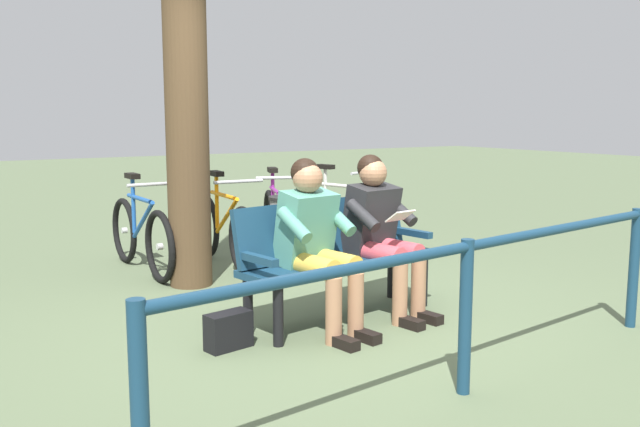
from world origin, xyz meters
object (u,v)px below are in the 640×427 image
(bench, at_px, (334,250))
(tree_trunk, at_px, (185,59))
(handbag, at_px, (228,331))
(bicycle_blue, at_px, (275,224))
(bicycle_green, at_px, (141,235))
(bicycle_orange, at_px, (337,216))
(person_companion, at_px, (316,237))
(litter_bin, at_px, (290,238))
(bicycle_purple, at_px, (224,230))
(person_reading, at_px, (380,227))

(bench, bearing_deg, tree_trunk, -78.57)
(handbag, relative_size, bicycle_blue, 0.19)
(bicycle_green, bearing_deg, bicycle_orange, 88.89)
(tree_trunk, bearing_deg, handbag, 76.27)
(handbag, bearing_deg, person_companion, -177.95)
(handbag, xyz_separation_m, bicycle_orange, (-2.44, -2.43, 0.24))
(bicycle_orange, relative_size, bicycle_green, 0.97)
(handbag, height_order, bicycle_green, bicycle_green)
(litter_bin, bearing_deg, person_companion, 67.41)
(person_companion, xyz_separation_m, bicycle_purple, (-0.30, -2.23, -0.30))
(tree_trunk, xyz_separation_m, bicycle_green, (0.22, -0.72, -1.60))
(bicycle_blue, height_order, bicycle_green, same)
(handbag, distance_m, bicycle_green, 2.45)
(bicycle_purple, bearing_deg, tree_trunk, -42.66)
(person_reading, bearing_deg, bicycle_purple, -90.36)
(litter_bin, height_order, bicycle_purple, bicycle_purple)
(person_companion, xyz_separation_m, litter_bin, (-0.58, -1.39, -0.28))
(bench, height_order, person_reading, person_reading)
(handbag, bearing_deg, person_reading, -174.54)
(tree_trunk, bearing_deg, bicycle_orange, -160.42)
(litter_bin, bearing_deg, bicycle_purple, -71.84)
(bench, bearing_deg, person_companion, 26.87)
(bicycle_orange, xyz_separation_m, bicycle_purple, (1.46, 0.18, 0.00))
(bench, distance_m, handbag, 1.07)
(bicycle_blue, relative_size, bicycle_purple, 0.95)
(person_reading, bearing_deg, bench, -27.41)
(person_reading, relative_size, handbag, 4.00)
(bicycle_green, bearing_deg, bench, 18.24)
(bench, distance_m, person_reading, 0.39)
(handbag, height_order, litter_bin, litter_bin)
(tree_trunk, xyz_separation_m, bicycle_orange, (-2.02, -0.72, -1.60))
(bicycle_purple, bearing_deg, bicycle_orange, 100.13)
(bicycle_orange, height_order, bicycle_blue, same)
(tree_trunk, bearing_deg, litter_bin, 160.76)
(person_companion, height_order, tree_trunk, tree_trunk)
(tree_trunk, height_order, bicycle_purple, tree_trunk)
(bench, xyz_separation_m, litter_bin, (-0.29, -1.18, -0.12))
(person_reading, height_order, person_companion, same)
(tree_trunk, xyz_separation_m, bicycle_blue, (-1.19, -0.65, -1.60))
(person_companion, bearing_deg, bicycle_purple, -106.89)
(bicycle_blue, bearing_deg, bicycle_green, -72.23)
(person_companion, relative_size, litter_bin, 1.57)
(bench, bearing_deg, bicycle_orange, -133.01)
(handbag, bearing_deg, tree_trunk, -103.73)
(tree_trunk, bearing_deg, bicycle_green, -73.15)
(bicycle_blue, relative_size, bicycle_green, 0.95)
(litter_bin, distance_m, bicycle_green, 1.46)
(person_reading, bearing_deg, bicycle_orange, -125.32)
(person_companion, distance_m, bicycle_purple, 2.27)
(bench, relative_size, litter_bin, 2.16)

